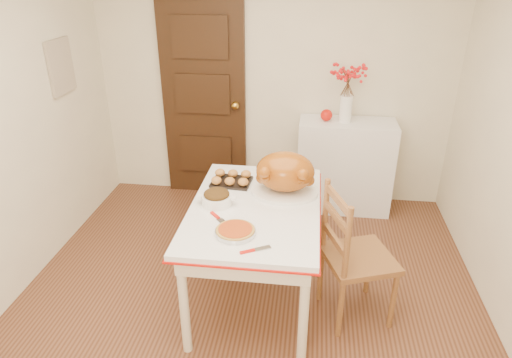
# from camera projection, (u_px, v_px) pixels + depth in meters

# --- Properties ---
(floor) EXTENTS (3.50, 4.00, 0.00)m
(floor) POSITION_uv_depth(u_px,v_px,m) (244.00, 322.00, 3.20)
(floor) COLOR #472615
(floor) RESTS_ON ground
(wall_back) EXTENTS (3.50, 0.00, 2.50)m
(wall_back) POSITION_uv_depth(u_px,v_px,m) (273.00, 80.00, 4.43)
(wall_back) COLOR beige
(wall_back) RESTS_ON ground
(door_back) EXTENTS (0.85, 0.06, 2.06)m
(door_back) POSITION_uv_depth(u_px,v_px,m) (204.00, 100.00, 4.58)
(door_back) COLOR black
(door_back) RESTS_ON ground
(photo_board) EXTENTS (0.03, 0.35, 0.45)m
(photo_board) POSITION_uv_depth(u_px,v_px,m) (61.00, 66.00, 3.81)
(photo_board) COLOR #AEA789
(photo_board) RESTS_ON ground
(sideboard) EXTENTS (0.92, 0.41, 0.92)m
(sideboard) POSITION_uv_depth(u_px,v_px,m) (344.00, 166.00, 4.50)
(sideboard) COLOR white
(sideboard) RESTS_ON floor
(kitchen_table) EXTENTS (0.90, 1.32, 0.79)m
(kitchen_table) POSITION_uv_depth(u_px,v_px,m) (255.00, 253.00, 3.28)
(kitchen_table) COLOR white
(kitchen_table) RESTS_ON floor
(chair_oak) EXTENTS (0.57, 0.57, 1.01)m
(chair_oak) POSITION_uv_depth(u_px,v_px,m) (359.00, 255.00, 3.08)
(chair_oak) COLOR brown
(chair_oak) RESTS_ON floor
(berry_vase) EXTENTS (0.27, 0.27, 0.53)m
(berry_vase) POSITION_uv_depth(u_px,v_px,m) (347.00, 95.00, 4.18)
(berry_vase) COLOR white
(berry_vase) RESTS_ON sideboard
(apple) EXTENTS (0.11, 0.11, 0.11)m
(apple) POSITION_uv_depth(u_px,v_px,m) (326.00, 115.00, 4.30)
(apple) COLOR #BD1209
(apple) RESTS_ON sideboard
(turkey_platter) EXTENTS (0.53, 0.45, 0.31)m
(turkey_platter) POSITION_uv_depth(u_px,v_px,m) (285.00, 174.00, 3.21)
(turkey_platter) COLOR #9F480B
(turkey_platter) RESTS_ON kitchen_table
(pumpkin_pie) EXTENTS (0.29, 0.29, 0.05)m
(pumpkin_pie) POSITION_uv_depth(u_px,v_px,m) (235.00, 230.00, 2.78)
(pumpkin_pie) COLOR #A73B11
(pumpkin_pie) RESTS_ON kitchen_table
(stuffing_dish) EXTENTS (0.30, 0.25, 0.10)m
(stuffing_dish) POSITION_uv_depth(u_px,v_px,m) (217.00, 197.00, 3.11)
(stuffing_dish) COLOR #3F280D
(stuffing_dish) RESTS_ON kitchen_table
(rolls_tray) EXTENTS (0.31, 0.25, 0.08)m
(rolls_tray) POSITION_uv_depth(u_px,v_px,m) (231.00, 178.00, 3.41)
(rolls_tray) COLOR #BA7B36
(rolls_tray) RESTS_ON kitchen_table
(pie_server) EXTENTS (0.19, 0.14, 0.01)m
(pie_server) POSITION_uv_depth(u_px,v_px,m) (255.00, 250.00, 2.63)
(pie_server) COLOR silver
(pie_server) RESTS_ON kitchen_table
(carving_knife) EXTENTS (0.22, 0.24, 0.01)m
(carving_knife) POSITION_uv_depth(u_px,v_px,m) (222.00, 221.00, 2.92)
(carving_knife) COLOR silver
(carving_knife) RESTS_ON kitchen_table
(drinking_glass) EXTENTS (0.08, 0.08, 0.12)m
(drinking_glass) POSITION_uv_depth(u_px,v_px,m) (275.00, 167.00, 3.54)
(drinking_glass) COLOR white
(drinking_glass) RESTS_ON kitchen_table
(shaker_pair) EXTENTS (0.10, 0.04, 0.09)m
(shaker_pair) POSITION_uv_depth(u_px,v_px,m) (299.00, 171.00, 3.51)
(shaker_pair) COLOR white
(shaker_pair) RESTS_ON kitchen_table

